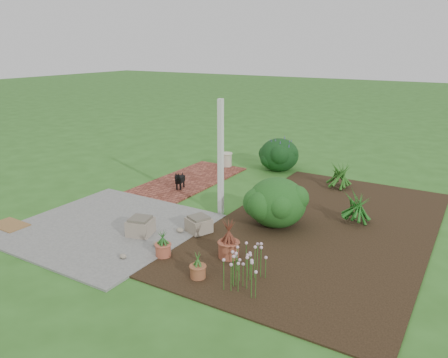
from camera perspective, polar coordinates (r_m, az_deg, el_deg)
The scene contains 19 objects.
ground at distance 9.66m, azimuth -2.25°, elevation -4.39°, with size 80.00×80.00×0.00m, color #2F631F.
concrete_patio at distance 9.17m, azimuth -14.96°, elevation -6.08°, with size 3.50×3.50×0.04m, color slate.
brick_path at distance 11.93m, azimuth -4.45°, elevation -0.08°, with size 1.60×3.50×0.04m, color brown.
garden_bed at distance 9.07m, azimuth 12.93°, elevation -6.21°, with size 4.00×7.00×0.03m, color black.
veranda_post at distance 9.20m, azimuth -0.44°, elevation 2.71°, with size 0.10×0.10×2.50m, color white.
stone_trough_near at distance 8.59m, azimuth -10.85°, elevation -6.18°, with size 0.44×0.44×0.30m, color gray.
stone_trough_mid at distance 8.58m, azimuth -3.27°, elevation -6.01°, with size 0.41×0.41×0.27m, color gray.
stone_trough_far at distance 8.57m, azimuth -3.30°, elevation -6.02°, with size 0.41×0.41×0.27m, color gray.
coir_doormat at distance 9.90m, azimuth -26.21°, elevation -5.39°, with size 0.75×0.48×0.02m, color brown.
black_dog at distance 11.06m, azimuth -5.82°, elevation -0.04°, with size 0.24×0.48×0.42m.
cream_ceramic_urn at distance 13.08m, azimuth 0.35°, elevation 2.53°, with size 0.30×0.30×0.40m, color beige.
evergreen_shrub at distance 8.84m, azimuth 6.90°, elevation -2.89°, with size 1.19×1.19×1.01m, color #113810.
agapanthus_clump_back at distance 9.34m, azimuth 16.87°, elevation -3.20°, with size 0.86×0.86×0.77m, color #0E3A0B, non-canonical shape.
agapanthus_clump_front at distance 11.50m, azimuth 14.87°, elevation 0.80°, with size 0.88×0.88×0.78m, color #0E3A0B, non-canonical shape.
pink_flower_patch at distance 6.83m, azimuth 2.72°, elevation -11.03°, with size 0.92×0.92×0.59m, color #113D0F, non-canonical shape.
terracotta_pot_bronze at distance 7.61m, azimuth 0.61°, elevation -9.18°, with size 0.35×0.35×0.29m, color brown.
terracotta_pot_small_left at distance 7.03m, azimuth -3.43°, elevation -11.96°, with size 0.24×0.24×0.20m, color brown.
terracotta_pot_small_right at distance 7.73m, azimuth -7.95°, elevation -9.16°, with size 0.26×0.26×0.22m, color #AD533A.
purple_flowering_bush at distance 12.86m, azimuth 7.20°, elevation 3.26°, with size 1.14×1.14×0.97m, color black.
Camera 1 is at (4.98, -7.48, 3.55)m, focal length 35.00 mm.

